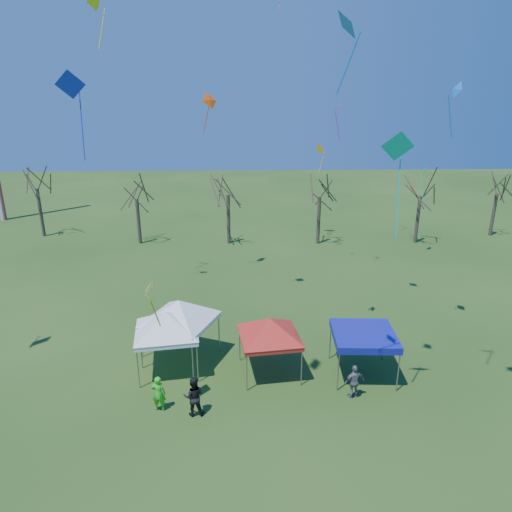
{
  "coord_description": "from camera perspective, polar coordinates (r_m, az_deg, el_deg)",
  "views": [
    {
      "loc": [
        -1.22,
        -16.92,
        13.06
      ],
      "look_at": [
        -0.53,
        3.0,
        6.11
      ],
      "focal_mm": 32.0,
      "sensor_mm": 36.0,
      "label": 1
    }
  ],
  "objects": [
    {
      "name": "person_green",
      "position": [
        21.21,
        -12.07,
        -16.45
      ],
      "size": [
        0.65,
        0.45,
        1.69
      ],
      "primitive_type": "imported",
      "rotation": [
        0.0,
        0.0,
        3.06
      ],
      "color": "#34D021",
      "rests_on": "ground"
    },
    {
      "name": "tree_1",
      "position": [
        43.27,
        -14.87,
        8.9
      ],
      "size": [
        3.42,
        3.42,
        7.54
      ],
      "color": "#3D2D21",
      "rests_on": "ground"
    },
    {
      "name": "tent_blue",
      "position": [
        23.0,
        13.34,
        -9.69
      ],
      "size": [
        3.13,
        3.13,
        2.33
      ],
      "rotation": [
        0.0,
        0.0,
        -0.06
      ],
      "color": "gray",
      "rests_on": "ground"
    },
    {
      "name": "kite_5",
      "position": [
        17.65,
        17.26,
        12.84
      ],
      "size": [
        1.25,
        0.66,
        3.99
      ],
      "rotation": [
        0.0,
        0.0,
        3.1
      ],
      "color": "#0CC1A9",
      "rests_on": "ground"
    },
    {
      "name": "tent_white_mid",
      "position": [
        23.46,
        -9.59,
        -6.01
      ],
      "size": [
        4.13,
        4.13,
        3.93
      ],
      "rotation": [
        0.0,
        0.0,
        -0.4
      ],
      "color": "gray",
      "rests_on": "ground"
    },
    {
      "name": "kite_7",
      "position": [
        32.39,
        -19.58,
        27.68
      ],
      "size": [
        1.2,
        1.08,
        3.14
      ],
      "rotation": [
        0.0,
        0.0,
        2.66
      ],
      "color": "yellow",
      "rests_on": "ground"
    },
    {
      "name": "tree_0",
      "position": [
        48.9,
        -26.0,
        9.58
      ],
      "size": [
        3.83,
        3.83,
        8.44
      ],
      "color": "#3D2D21",
      "rests_on": "ground"
    },
    {
      "name": "person_dark",
      "position": [
        20.67,
        -7.8,
        -16.97
      ],
      "size": [
        0.92,
        0.73,
        1.84
      ],
      "primitive_type": "imported",
      "rotation": [
        0.0,
        0.0,
        3.18
      ],
      "color": "black",
      "rests_on": "ground"
    },
    {
      "name": "tree_5",
      "position": [
        50.23,
        28.17,
        8.58
      ],
      "size": [
        3.39,
        3.39,
        7.46
      ],
      "color": "#3D2D21",
      "rests_on": "ground"
    },
    {
      "name": "tent_white_west",
      "position": [
        22.84,
        -11.24,
        -7.37
      ],
      "size": [
        4.15,
        4.15,
        3.69
      ],
      "rotation": [
        0.0,
        0.0,
        0.15
      ],
      "color": "gray",
      "rests_on": "ground"
    },
    {
      "name": "tree_3",
      "position": [
        42.18,
        8.07,
        9.49
      ],
      "size": [
        3.59,
        3.59,
        7.91
      ],
      "color": "#3D2D21",
      "rests_on": "ground"
    },
    {
      "name": "kite_19",
      "position": [
        39.31,
        8.01,
        13.04
      ],
      "size": [
        0.8,
        0.88,
        2.42
      ],
      "rotation": [
        0.0,
        0.0,
        2.18
      ],
      "color": "#FCB00D",
      "rests_on": "ground"
    },
    {
      "name": "kite_11",
      "position": [
        33.05,
        -5.81,
        18.75
      ],
      "size": [
        1.42,
        1.38,
        2.77
      ],
      "rotation": [
        0.0,
        0.0,
        0.73
      ],
      "color": "#DF4A0B",
      "rests_on": "ground"
    },
    {
      "name": "kite_8",
      "position": [
        23.42,
        -22.16,
        19.18
      ],
      "size": [
        1.42,
        0.79,
        4.01
      ],
      "rotation": [
        0.0,
        0.0,
        3.26
      ],
      "color": "#122CC4",
      "rests_on": "ground"
    },
    {
      "name": "kite_17",
      "position": [
        25.31,
        23.74,
        18.37
      ],
      "size": [
        0.55,
        0.92,
        2.7
      ],
      "rotation": [
        0.0,
        0.0,
        4.84
      ],
      "color": "blue",
      "rests_on": "ground"
    },
    {
      "name": "person_grey",
      "position": [
        21.97,
        12.19,
        -15.1
      ],
      "size": [
        1.05,
        0.65,
        1.67
      ],
      "primitive_type": "imported",
      "rotation": [
        0.0,
        0.0,
        3.41
      ],
      "color": "slate",
      "rests_on": "ground"
    },
    {
      "name": "kite_12",
      "position": [
        40.44,
        20.24,
        9.86
      ],
      "size": [
        0.73,
        1.0,
        3.02
      ],
      "rotation": [
        0.0,
        0.0,
        4.23
      ],
      "color": "#0ED4B3",
      "rests_on": "ground"
    },
    {
      "name": "kite_27",
      "position": [
        15.68,
        11.41,
        26.44
      ],
      "size": [
        0.74,
        1.06,
        2.46
      ],
      "rotation": [
        0.0,
        0.0,
        1.63
      ],
      "color": "blue",
      "rests_on": "ground"
    },
    {
      "name": "ground",
      "position": [
        21.41,
        1.79,
        -18.39
      ],
      "size": [
        140.0,
        140.0,
        0.0
      ],
      "primitive_type": "plane",
      "color": "#244616",
      "rests_on": "ground"
    },
    {
      "name": "tent_red",
      "position": [
        22.21,
        1.71,
        -8.25
      ],
      "size": [
        3.93,
        3.93,
        3.5
      ],
      "rotation": [
        0.0,
        0.0,
        0.13
      ],
      "color": "gray",
      "rests_on": "ground"
    },
    {
      "name": "tree_4",
      "position": [
        44.7,
        20.08,
        9.05
      ],
      "size": [
        3.58,
        3.58,
        7.89
      ],
      "color": "#3D2D21",
      "rests_on": "ground"
    },
    {
      "name": "tree_2",
      "position": [
        41.86,
        -3.57,
        9.86
      ],
      "size": [
        3.71,
        3.71,
        8.18
      ],
      "color": "#3D2D21",
      "rests_on": "ground"
    },
    {
      "name": "kite_1",
      "position": [
        18.5,
        -13.22,
        -3.87
      ],
      "size": [
        0.83,
        1.13,
        2.28
      ],
      "rotation": [
        0.0,
        0.0,
        4.47
      ],
      "color": "yellow",
      "rests_on": "ground"
    },
    {
      "name": "kite_18",
      "position": [
        23.78,
        10.26,
        17.76
      ],
      "size": [
        0.39,
        0.78,
        1.95
      ],
      "rotation": [
        0.0,
        0.0,
        4.51
      ],
      "color": "purple",
      "rests_on": "ground"
    }
  ]
}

